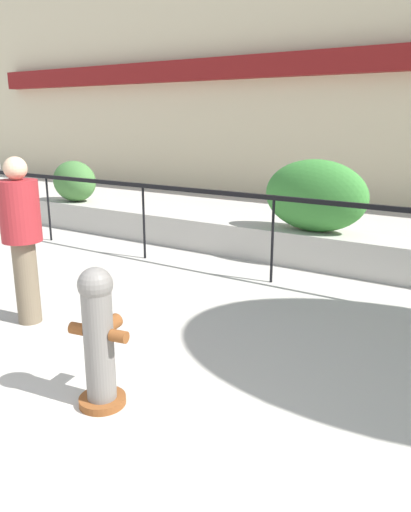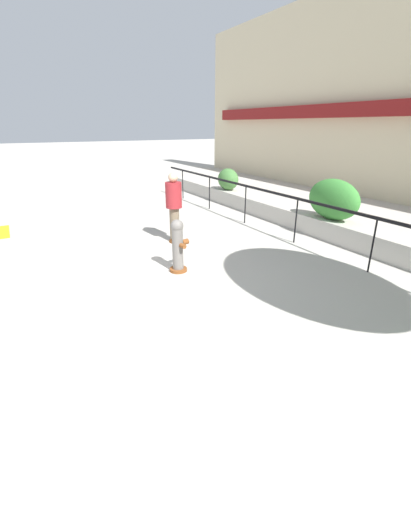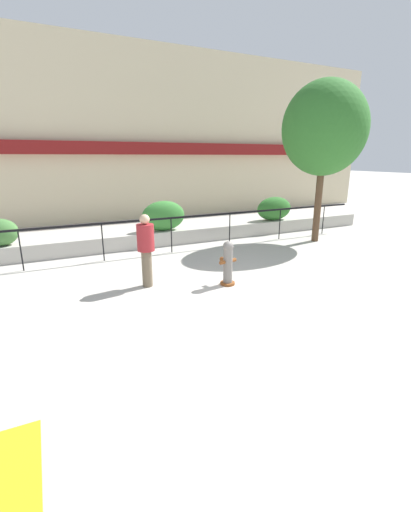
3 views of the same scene
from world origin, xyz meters
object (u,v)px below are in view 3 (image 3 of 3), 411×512
Objects in this scene: hedge_bush_0 at (0,232)px; hedge_bush_2 at (274,209)px; pedestrian at (146,246)px; hedge_bush_1 at (164,216)px; fire_hydrant at (228,263)px; street_tree at (325,129)px.

hedge_bush_2 is at bearing 0.00° from hedge_bush_0.
hedge_bush_0 is 0.55× the size of pedestrian.
hedge_bush_1 is at bearing 180.00° from hedge_bush_2.
hedge_bush_1 is 4.45m from fire_hydrant.
pedestrian reaches higher than hedge_bush_2.
hedge_bush_0 reaches higher than fire_hydrant.
pedestrian reaches higher than fire_hydrant.
hedge_bush_1 is at bearing 65.22° from pedestrian.
hedge_bush_1 is (4.93, 0.00, 0.12)m from hedge_bush_0.
street_tree is (5.09, 2.51, 3.33)m from fire_hydrant.
hedge_bush_0 is 4.93m from hedge_bush_1.
street_tree is (5.16, -1.91, 2.87)m from hedge_bush_1.
hedge_bush_1 is at bearing 90.91° from fire_hydrant.
pedestrian is (-1.70, -3.69, -0.03)m from hedge_bush_1.
hedge_bush_2 reaches higher than fire_hydrant.
hedge_bush_1 reaches higher than fire_hydrant.
fire_hydrant is (0.07, -4.43, -0.46)m from hedge_bush_1.
street_tree is (10.09, -1.91, 2.99)m from hedge_bush_0.
hedge_bush_2 is 7.38m from pedestrian.
street_tree is 3.15× the size of pedestrian.
hedge_bush_2 is 3.52m from street_tree.
pedestrian is (-1.77, 0.74, 0.44)m from fire_hydrant.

